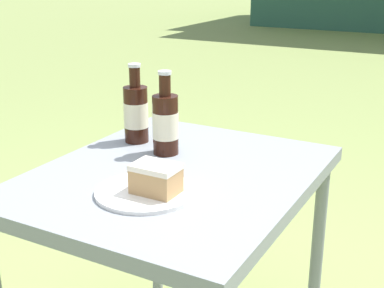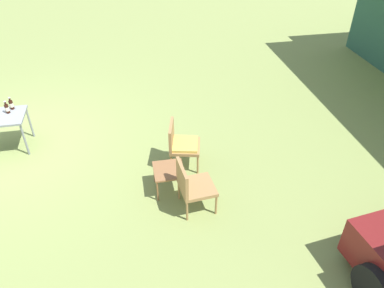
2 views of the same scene
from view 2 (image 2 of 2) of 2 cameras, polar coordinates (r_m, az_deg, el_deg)
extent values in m
plane|color=olive|center=(8.31, -25.76, -0.42)|extent=(60.00, 60.00, 0.00)
cylinder|color=#9E7547|center=(6.74, 0.88, -3.18)|extent=(0.04, 0.04, 0.39)
cylinder|color=#9E7547|center=(7.13, 0.99, -0.67)|extent=(0.04, 0.04, 0.39)
cylinder|color=#9E7547|center=(6.76, -3.18, -3.08)|extent=(0.04, 0.04, 0.39)
cylinder|color=#9E7547|center=(7.15, -2.85, -0.58)|extent=(0.04, 0.04, 0.39)
cube|color=#9E7547|center=(6.81, -1.06, -0.36)|extent=(0.66, 0.65, 0.06)
cube|color=#9E7547|center=(6.68, -3.16, 1.40)|extent=(0.55, 0.17, 0.43)
cube|color=gold|center=(6.77, -1.07, 0.01)|extent=(0.59, 0.55, 0.05)
cylinder|color=#9E7547|center=(6.00, 3.70, -9.24)|extent=(0.04, 0.04, 0.39)
cylinder|color=#9E7547|center=(6.34, 2.20, -6.20)|extent=(0.04, 0.04, 0.39)
cylinder|color=#9E7547|center=(5.90, -0.76, -10.19)|extent=(0.04, 0.04, 0.39)
cylinder|color=#9E7547|center=(6.24, -2.01, -7.04)|extent=(0.04, 0.04, 0.39)
cube|color=#9E7547|center=(5.96, 0.80, -6.59)|extent=(0.60, 0.59, 0.06)
cube|color=#9E7547|center=(5.75, -1.50, -5.24)|extent=(0.55, 0.10, 0.43)
cube|color=brown|center=(6.28, -3.57, -3.99)|extent=(0.53, 0.51, 0.03)
cylinder|color=brown|center=(6.59, -5.76, -4.35)|extent=(0.03, 0.03, 0.41)
cylinder|color=brown|center=(6.23, -5.28, -7.19)|extent=(0.03, 0.03, 0.41)
cylinder|color=brown|center=(6.62, -1.83, -3.89)|extent=(0.03, 0.03, 0.41)
cylinder|color=brown|center=(6.26, -1.11, -6.68)|extent=(0.03, 0.03, 0.41)
cube|color=gray|center=(7.96, -27.07, 3.70)|extent=(0.71, 0.85, 0.04)
cylinder|color=gray|center=(8.29, -23.46, 3.05)|extent=(0.04, 0.04, 0.69)
cylinder|color=gray|center=(7.77, -24.13, 0.59)|extent=(0.04, 0.04, 0.69)
cylinder|color=black|center=(7.95, -26.35, 4.83)|extent=(0.08, 0.08, 0.18)
cylinder|color=black|center=(7.90, -26.58, 5.57)|extent=(0.03, 0.03, 0.06)
cylinder|color=silver|center=(7.88, -26.65, 5.80)|extent=(0.04, 0.04, 0.01)
cylinder|color=beige|center=(7.95, -26.35, 4.83)|extent=(0.08, 0.08, 0.08)
cylinder|color=black|center=(8.06, -25.81, 5.39)|extent=(0.08, 0.08, 0.18)
cylinder|color=black|center=(8.01, -26.03, 6.12)|extent=(0.03, 0.03, 0.06)
cylinder|color=silver|center=(7.99, -26.10, 6.35)|extent=(0.04, 0.04, 0.01)
cylinder|color=beige|center=(8.06, -25.81, 5.39)|extent=(0.08, 0.08, 0.08)
cylinder|color=silver|center=(8.00, -26.78, 4.16)|extent=(0.03, 0.03, 0.01)
camera|label=1|loc=(7.60, -37.60, 3.32)|focal=50.00mm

